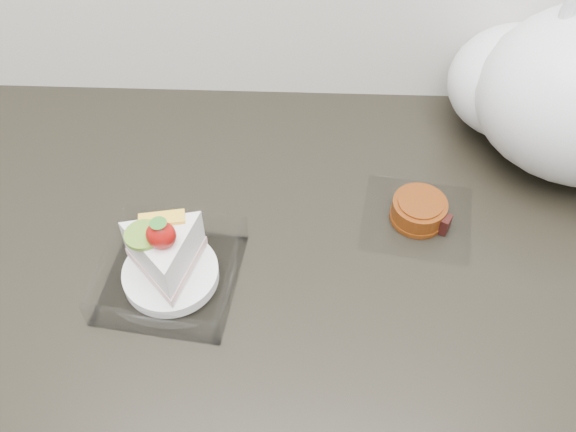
{
  "coord_description": "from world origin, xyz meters",
  "views": [
    {
      "loc": [
        0.02,
        1.2,
        1.56
      ],
      "look_at": [
        0.01,
        1.71,
        0.94
      ],
      "focal_mm": 40.0,
      "sensor_mm": 36.0,
      "label": 1
    }
  ],
  "objects": [
    {
      "name": "counter",
      "position": [
        0.0,
        1.69,
        0.45
      ],
      "size": [
        2.04,
        0.64,
        0.9
      ],
      "color": "black",
      "rests_on": "ground"
    },
    {
      "name": "cake_tray",
      "position": [
        -0.14,
        1.64,
        0.93
      ],
      "size": [
        0.18,
        0.18,
        0.13
      ],
      "rotation": [
        0.0,
        0.0,
        -0.13
      ],
      "color": "white",
      "rests_on": "counter"
    },
    {
      "name": "mooncake_wrap",
      "position": [
        0.18,
        1.75,
        0.91
      ],
      "size": [
        0.16,
        0.16,
        0.03
      ],
      "rotation": [
        0.0,
        0.0,
        0.02
      ],
      "color": "white",
      "rests_on": "counter"
    }
  ]
}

